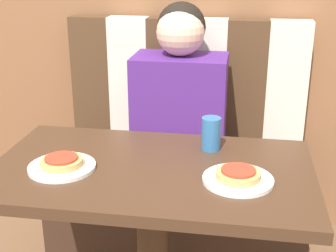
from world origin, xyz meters
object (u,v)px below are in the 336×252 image
plate_left (62,167)px  person (180,87)px  pizza_left (62,161)px  drinking_cup (211,134)px  plate_right (238,180)px  pizza_right (238,174)px

plate_left → person: bearing=69.4°
pizza_left → drinking_cup: drinking_cup is taller
plate_left → pizza_left: pizza_left is taller
plate_right → drinking_cup: size_ratio=1.84×
plate_right → drinking_cup: (-0.10, 0.22, 0.05)m
drinking_cup → person: bearing=109.4°
plate_right → pizza_left: 0.53m
person → plate_left: person is taller
person → drinking_cup: size_ratio=6.05×
plate_right → pizza_left: pizza_left is taller
person → pizza_left: 0.75m
pizza_left → plate_right: bearing=0.0°
person → plate_left: size_ratio=3.29×
pizza_right → drinking_cup: bearing=113.1°
plate_left → drinking_cup: drinking_cup is taller
plate_left → pizza_left: size_ratio=1.61×
pizza_right → person: bearing=110.6°
pizza_left → drinking_cup: size_ratio=1.15×
pizza_right → pizza_left: bearing=180.0°
pizza_left → plate_left: bearing=0.0°
plate_right → pizza_right: pizza_right is taller
plate_right → person: bearing=110.6°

